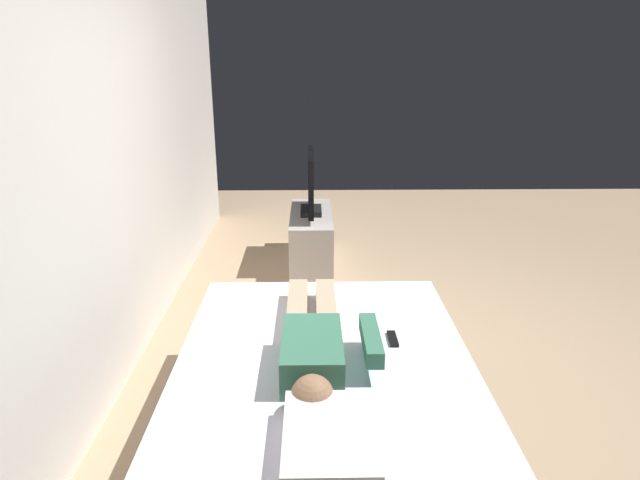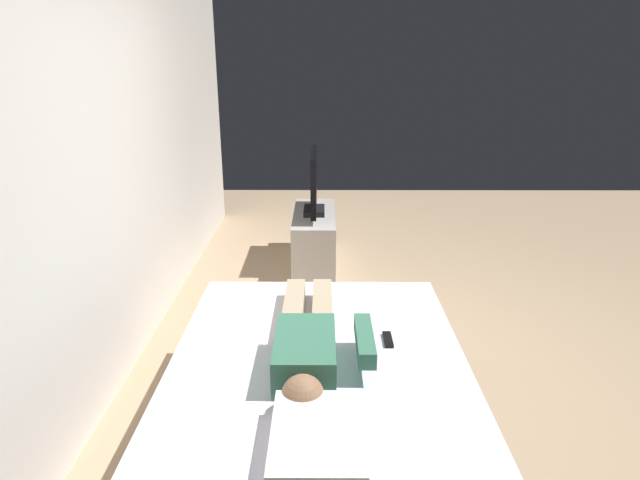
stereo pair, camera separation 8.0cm
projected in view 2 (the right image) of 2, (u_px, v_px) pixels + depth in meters
ground_plane at (387, 372)px, 3.50m from camera, size 10.00×10.00×0.00m
back_wall at (118, 146)px, 3.43m from camera, size 6.40×0.10×2.80m
bed at (319, 407)px, 2.72m from camera, size 1.98×1.52×0.54m
pillow at (317, 443)px, 1.98m from camera, size 0.48×0.34×0.12m
person at (309, 342)px, 2.64m from camera, size 1.26×0.46×0.18m
remote at (388, 340)px, 2.80m from camera, size 0.15×0.04×0.02m
tv_stand at (314, 237)px, 5.31m from camera, size 1.10×0.40×0.50m
tv at (314, 184)px, 5.13m from camera, size 0.88×0.20×0.59m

